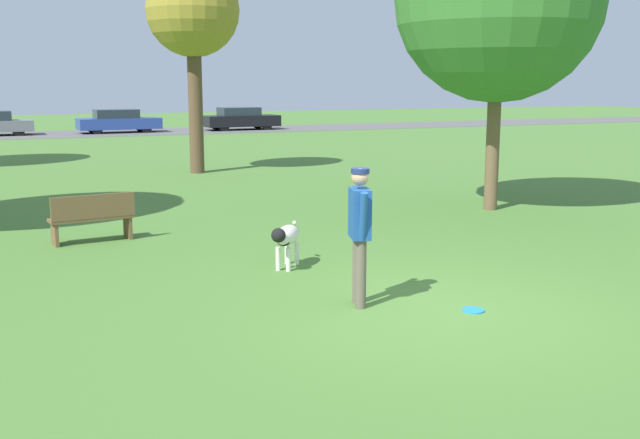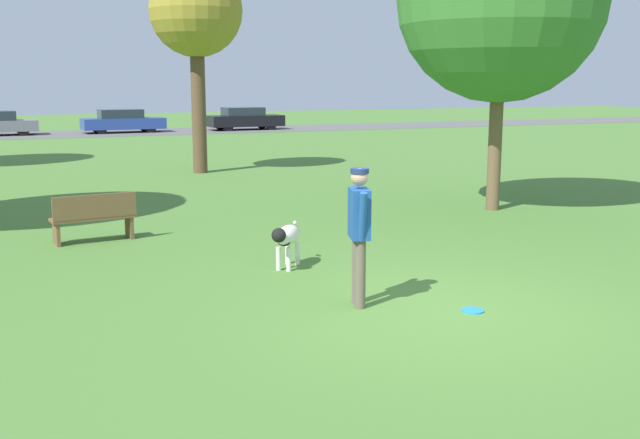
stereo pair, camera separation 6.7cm
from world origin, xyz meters
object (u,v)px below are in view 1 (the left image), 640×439
(person, at_px, (360,225))
(tree_mid_center, at_px, (193,13))
(frisbee, at_px, (473,310))
(parked_car_black, at_px, (241,119))
(park_bench, at_px, (92,217))
(parked_car_blue, at_px, (118,121))
(dog, at_px, (286,237))

(person, distance_m, tree_mid_center, 14.79)
(frisbee, xyz_separation_m, tree_mid_center, (0.53, 14.99, 4.68))
(tree_mid_center, height_order, parked_car_black, tree_mid_center)
(park_bench, bearing_deg, frisbee, 114.98)
(person, bearing_deg, park_bench, 42.48)
(parked_car_blue, distance_m, parked_car_black, 6.82)
(person, bearing_deg, tree_mid_center, 9.62)
(frisbee, relative_size, parked_car_black, 0.06)
(person, bearing_deg, parked_car_blue, 12.26)
(frisbee, bearing_deg, dog, 114.35)
(person, distance_m, parked_car_blue, 33.80)
(person, xyz_separation_m, tree_mid_center, (1.69, 14.23, 3.69))
(parked_car_blue, xyz_separation_m, parked_car_black, (6.82, -0.30, 0.02))
(dog, bearing_deg, park_bench, -102.78)
(tree_mid_center, bearing_deg, park_bench, -114.76)
(person, bearing_deg, parked_car_black, 0.91)
(dog, xyz_separation_m, parked_car_black, (9.39, 31.31, 0.17))
(frisbee, relative_size, parked_car_blue, 0.06)
(frisbee, bearing_deg, parked_car_blue, 87.88)
(dog, relative_size, park_bench, 0.64)
(person, distance_m, park_bench, 5.73)
(frisbee, height_order, parked_car_blue, parked_car_blue)
(person, relative_size, dog, 1.85)
(person, xyz_separation_m, parked_car_blue, (2.43, 33.71, -0.38))
(dog, distance_m, park_bench, 3.84)
(dog, bearing_deg, parked_car_blue, -145.45)
(dog, height_order, park_bench, park_bench)
(park_bench, bearing_deg, person, 109.20)
(parked_car_blue, height_order, park_bench, parked_car_blue)
(parked_car_black, relative_size, park_bench, 2.99)
(parked_car_black, bearing_deg, person, -106.71)
(tree_mid_center, relative_size, park_bench, 4.28)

